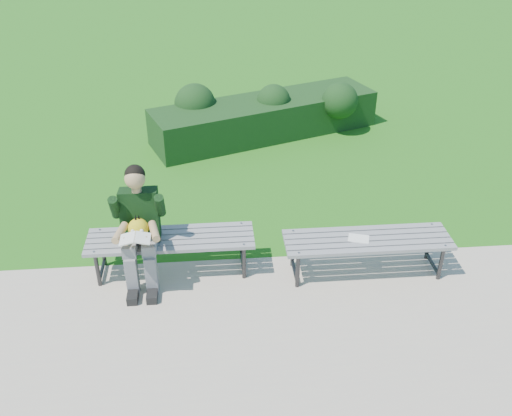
{
  "coord_description": "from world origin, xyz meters",
  "views": [
    {
      "loc": [
        -0.45,
        -5.31,
        3.92
      ],
      "look_at": [
        -0.01,
        -0.1,
        0.76
      ],
      "focal_mm": 40.0,
      "sensor_mm": 36.0,
      "label": 1
    }
  ],
  "objects_px": {
    "bench_left": "(171,241)",
    "paper_sheet": "(359,238)",
    "seated_boy": "(139,224)",
    "bench_right": "(367,242)",
    "hedge": "(264,114)"
  },
  "relations": [
    {
      "from": "hedge",
      "to": "seated_boy",
      "type": "bearing_deg",
      "value": -113.9
    },
    {
      "from": "hedge",
      "to": "paper_sheet",
      "type": "height_order",
      "value": "hedge"
    },
    {
      "from": "bench_right",
      "to": "hedge",
      "type": "bearing_deg",
      "value": 100.74
    },
    {
      "from": "bench_right",
      "to": "seated_boy",
      "type": "distance_m",
      "value": 2.44
    },
    {
      "from": "seated_boy",
      "to": "bench_right",
      "type": "bearing_deg",
      "value": -2.6
    },
    {
      "from": "hedge",
      "to": "bench_left",
      "type": "relative_size",
      "value": 2.16
    },
    {
      "from": "bench_left",
      "to": "bench_right",
      "type": "bearing_deg",
      "value": -5.43
    },
    {
      "from": "hedge",
      "to": "bench_right",
      "type": "height_order",
      "value": "hedge"
    },
    {
      "from": "bench_left",
      "to": "seated_boy",
      "type": "xyz_separation_m",
      "value": [
        -0.3,
        -0.09,
        0.3
      ]
    },
    {
      "from": "hedge",
      "to": "seated_boy",
      "type": "relative_size",
      "value": 2.95
    },
    {
      "from": "seated_boy",
      "to": "bench_left",
      "type": "bearing_deg",
      "value": 16.98
    },
    {
      "from": "bench_left",
      "to": "paper_sheet",
      "type": "xyz_separation_m",
      "value": [
        2.02,
        -0.2,
        0.06
      ]
    },
    {
      "from": "bench_right",
      "to": "paper_sheet",
      "type": "relative_size",
      "value": 7.0
    },
    {
      "from": "hedge",
      "to": "bench_left",
      "type": "bearing_deg",
      "value": -110.45
    },
    {
      "from": "bench_left",
      "to": "bench_right",
      "type": "xyz_separation_m",
      "value": [
        2.12,
        -0.2,
        0.0
      ]
    }
  ]
}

